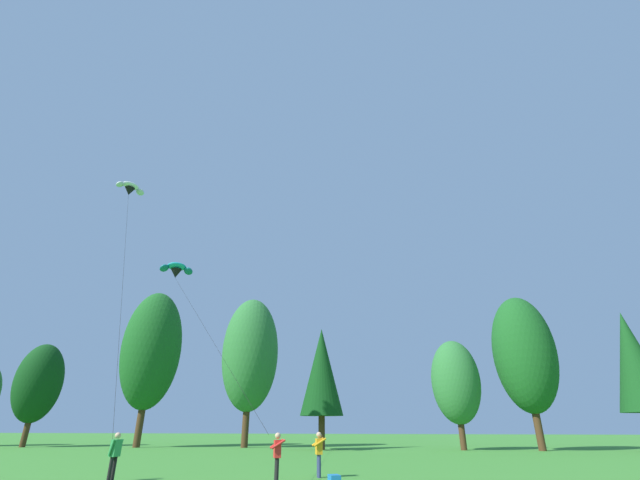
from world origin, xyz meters
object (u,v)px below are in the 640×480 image
parafoil_kite_high_white (130,189)px  parafoil_kite_mid_teal (176,270)px  picnic_cooler (334,480)px  kite_flyer_far (319,450)px  kite_flyer_near (115,452)px  kite_flyer_mid (277,453)px

parafoil_kite_high_white → parafoil_kite_mid_teal: 7.42m
parafoil_kite_high_white → picnic_cooler: (17.36, -9.30, -19.05)m
parafoil_kite_mid_teal → picnic_cooler: size_ratio=26.95×
parafoil_kite_high_white → kite_flyer_far: bearing=-23.0°
kite_flyer_near → kite_flyer_mid: size_ratio=1.00×
kite_flyer_far → kite_flyer_near: bearing=-161.1°
kite_flyer_mid → parafoil_kite_high_white: parafoil_kite_high_white is taller
kite_flyer_far → picnic_cooler: bearing=-68.2°
parafoil_kite_high_white → picnic_cooler: 27.40m
kite_flyer_near → parafoil_kite_high_white: 22.41m
parafoil_kite_mid_teal → kite_flyer_far: bearing=-38.3°
parafoil_kite_mid_teal → picnic_cooler: (14.43, -13.01, -13.34)m
kite_flyer_near → parafoil_kite_mid_teal: size_ratio=0.12×
parafoil_kite_mid_teal → picnic_cooler: 23.57m
kite_flyer_near → kite_flyer_far: size_ratio=1.00×
kite_flyer_near → parafoil_kite_mid_teal: 19.18m
kite_flyer_near → parafoil_kite_high_white: parafoil_kite_high_white is taller
kite_flyer_mid → picnic_cooler: 2.32m
parafoil_kite_mid_teal → kite_flyer_near: bearing=-65.8°
picnic_cooler → kite_flyer_near: bearing=68.6°
kite_flyer_mid → picnic_cooler: bearing=-5.1°
kite_flyer_near → picnic_cooler: size_ratio=3.25×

